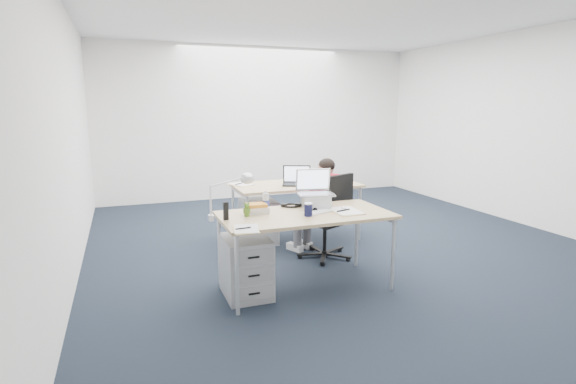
{
  "coord_description": "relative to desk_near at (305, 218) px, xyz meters",
  "views": [
    {
      "loc": [
        -2.49,
        -4.7,
        1.73
      ],
      "look_at": [
        -0.92,
        -0.46,
        0.85
      ],
      "focal_mm": 28.0,
      "sensor_mm": 36.0,
      "label": 1
    }
  ],
  "objects": [
    {
      "name": "papers_right",
      "position": [
        0.38,
        -0.08,
        0.05
      ],
      "size": [
        0.24,
        0.34,
        0.01
      ],
      "primitive_type": "cube",
      "rotation": [
        0.0,
        0.0,
        -0.01
      ],
      "color": "#E7C786",
      "rests_on": "desk_near"
    },
    {
      "name": "bear_figurine",
      "position": [
        -0.54,
        0.08,
        0.11
      ],
      "size": [
        0.07,
        0.06,
        0.13
      ],
      "primitive_type": null,
      "rotation": [
        0.0,
        0.0,
        0.05
      ],
      "color": "#35661B",
      "rests_on": "desk_near"
    },
    {
      "name": "far_papers",
      "position": [
        -0.19,
        1.71,
        0.05
      ],
      "size": [
        0.32,
        0.36,
        0.01
      ],
      "primitive_type": "cube",
      "rotation": [
        0.0,
        0.0,
        0.43
      ],
      "color": "white",
      "rests_on": "desk_far"
    },
    {
      "name": "desk_near",
      "position": [
        0.0,
        0.0,
        0.0
      ],
      "size": [
        1.6,
        0.8,
        0.73
      ],
      "color": "tan",
      "rests_on": "ground"
    },
    {
      "name": "desk_lamp",
      "position": [
        -0.75,
        0.04,
        0.26
      ],
      "size": [
        0.39,
        0.2,
        0.43
      ],
      "primitive_type": null,
      "rotation": [
        0.0,
        0.0,
        0.18
      ],
      "color": "silver",
      "rests_on": "desk_near"
    },
    {
      "name": "headphones",
      "position": [
        -0.02,
        0.32,
        0.06
      ],
      "size": [
        0.24,
        0.21,
        0.03
      ],
      "primitive_type": null,
      "rotation": [
        0.0,
        0.0,
        -0.22
      ],
      "color": "black",
      "rests_on": "desk_near"
    },
    {
      "name": "book_stack",
      "position": [
        -0.43,
        0.16,
        0.09
      ],
      "size": [
        0.21,
        0.16,
        0.09
      ],
      "primitive_type": "cube",
      "rotation": [
        0.0,
        0.0,
        -0.01
      ],
      "color": "silver",
      "rests_on": "desk_near"
    },
    {
      "name": "drawer_pedestal_far",
      "position": [
        -0.0,
        1.55,
        -0.41
      ],
      "size": [
        0.4,
        0.5,
        0.55
      ],
      "primitive_type": "cube",
      "color": "#A3A5A9",
      "rests_on": "ground"
    },
    {
      "name": "room",
      "position": [
        0.92,
        0.92,
        1.03
      ],
      "size": [
        6.02,
        7.02,
        2.8
      ],
      "color": "white",
      "rests_on": "ground"
    },
    {
      "name": "floor",
      "position": [
        0.92,
        0.92,
        -0.68
      ],
      "size": [
        7.0,
        7.0,
        0.0
      ],
      "primitive_type": "plane",
      "color": "black",
      "rests_on": "ground"
    },
    {
      "name": "water_bottle",
      "position": [
        -0.32,
        0.22,
        0.14
      ],
      "size": [
        0.06,
        0.06,
        0.2
      ],
      "primitive_type": "cylinder",
      "rotation": [
        0.0,
        0.0,
        -0.06
      ],
      "color": "silver",
      "rests_on": "desk_near"
    },
    {
      "name": "wireless_keyboard",
      "position": [
        0.13,
        -0.02,
        0.05
      ],
      "size": [
        0.32,
        0.22,
        0.01
      ],
      "primitive_type": "cube",
      "rotation": [
        0.0,
        0.0,
        0.38
      ],
      "color": "white",
      "rests_on": "desk_near"
    },
    {
      "name": "far_cup",
      "position": [
        1.06,
        1.5,
        0.09
      ],
      "size": [
        0.07,
        0.07,
        0.1
      ],
      "primitive_type": "cylinder",
      "rotation": [
        0.0,
        0.0,
        0.06
      ],
      "color": "white",
      "rests_on": "desk_far"
    },
    {
      "name": "desk_far",
      "position": [
        0.5,
        1.53,
        0.0
      ],
      "size": [
        1.6,
        0.8,
        0.73
      ],
      "color": "tan",
      "rests_on": "ground"
    },
    {
      "name": "sunglasses",
      "position": [
        0.08,
        0.03,
        0.06
      ],
      "size": [
        0.11,
        0.05,
        0.03
      ],
      "primitive_type": null,
      "rotation": [
        0.0,
        0.0,
        -0.0
      ],
      "color": "black",
      "rests_on": "desk_near"
    },
    {
      "name": "can_koozie",
      "position": [
        -0.01,
        -0.1,
        0.11
      ],
      "size": [
        0.1,
        0.1,
        0.12
      ],
      "primitive_type": "cylinder",
      "rotation": [
        0.0,
        0.0,
        0.33
      ],
      "color": "#12153A",
      "rests_on": "desk_near"
    },
    {
      "name": "silver_laptop",
      "position": [
        0.19,
        0.19,
        0.23
      ],
      "size": [
        0.4,
        0.34,
        0.37
      ],
      "primitive_type": null,
      "rotation": [
        0.0,
        0.0,
        -0.2
      ],
      "color": "silver",
      "rests_on": "desk_near"
    },
    {
      "name": "computer_mouse",
      "position": [
        0.42,
        0.02,
        0.06
      ],
      "size": [
        0.07,
        0.09,
        0.03
      ],
      "primitive_type": "ellipsoid",
      "rotation": [
        0.0,
        0.0,
        -0.22
      ],
      "color": "white",
      "rests_on": "desk_near"
    },
    {
      "name": "office_chair",
      "position": [
        0.56,
        0.69,
        -0.4
      ],
      "size": [
        0.83,
        0.83,
        0.99
      ],
      "rotation": [
        0.0,
        0.0,
        0.43
      ],
      "color": "black",
      "rests_on": "ground"
    },
    {
      "name": "dark_laptop",
      "position": [
        0.48,
        1.45,
        0.17
      ],
      "size": [
        0.45,
        0.45,
        0.26
      ],
      "primitive_type": null,
      "rotation": [
        0.0,
        0.0,
        -0.38
      ],
      "color": "black",
      "rests_on": "desk_far"
    },
    {
      "name": "seated_person",
      "position": [
        0.5,
        0.85,
        -0.11
      ],
      "size": [
        0.52,
        0.67,
        1.14
      ],
      "rotation": [
        0.0,
        0.0,
        0.43
      ],
      "color": "#B5192A",
      "rests_on": "ground"
    },
    {
      "name": "cordless_phone",
      "position": [
        -0.75,
        0.02,
        0.13
      ],
      "size": [
        0.05,
        0.03,
        0.16
      ],
      "primitive_type": "cube",
      "rotation": [
        0.0,
        0.0,
        0.18
      ],
      "color": "black",
      "rests_on": "desk_near"
    },
    {
      "name": "drawer_pedestal_near",
      "position": [
        -0.58,
        0.01,
        -0.41
      ],
      "size": [
        0.4,
        0.5,
        0.55
      ],
      "primitive_type": "cube",
      "color": "#A3A5A9",
      "rests_on": "ground"
    },
    {
      "name": "papers_left",
      "position": [
        -0.67,
        -0.35,
        0.05
      ],
      "size": [
        0.25,
        0.31,
        0.01
      ],
      "primitive_type": "cube",
      "rotation": [
        0.0,
        0.0,
        -0.19
      ],
      "color": "#E7C786",
      "rests_on": "desk_near"
    }
  ]
}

